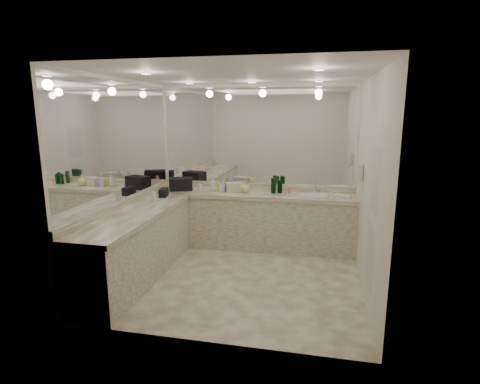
% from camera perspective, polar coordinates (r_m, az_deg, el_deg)
% --- Properties ---
extents(floor, '(3.20, 3.20, 0.00)m').
position_cam_1_polar(floor, '(5.15, -0.26, -12.71)').
color(floor, beige).
rests_on(floor, ground).
extents(ceiling, '(3.20, 3.20, 0.00)m').
position_cam_1_polar(ceiling, '(4.70, -0.30, 17.47)').
color(ceiling, white).
rests_on(ceiling, floor).
extents(wall_back, '(3.20, 0.02, 2.60)m').
position_cam_1_polar(wall_back, '(6.21, 2.61, 4.10)').
color(wall_back, silver).
rests_on(wall_back, floor).
extents(wall_left, '(0.02, 3.00, 2.60)m').
position_cam_1_polar(wall_left, '(5.32, -17.41, 2.23)').
color(wall_left, silver).
rests_on(wall_left, floor).
extents(wall_right, '(0.02, 3.00, 2.60)m').
position_cam_1_polar(wall_right, '(4.70, 19.19, 0.88)').
color(wall_right, silver).
rests_on(wall_right, floor).
extents(vanity_back_base, '(3.20, 0.60, 0.84)m').
position_cam_1_polar(vanity_back_base, '(6.11, 2.08, -4.49)').
color(vanity_back_base, silver).
rests_on(vanity_back_base, floor).
extents(vanity_back_top, '(3.20, 0.64, 0.06)m').
position_cam_1_polar(vanity_back_top, '(5.99, 2.09, -0.38)').
color(vanity_back_top, '#EFE5CB').
rests_on(vanity_back_top, vanity_back_base).
extents(vanity_left_base, '(0.60, 2.40, 0.84)m').
position_cam_1_polar(vanity_left_base, '(5.14, -15.46, -8.14)').
color(vanity_left_base, silver).
rests_on(vanity_left_base, floor).
extents(vanity_left_top, '(0.64, 2.42, 0.06)m').
position_cam_1_polar(vanity_left_top, '(5.00, -15.64, -3.30)').
color(vanity_left_top, '#EFE5CB').
rests_on(vanity_left_top, vanity_left_base).
extents(backsplash_back, '(3.20, 0.04, 0.10)m').
position_cam_1_polar(backsplash_back, '(6.25, 2.55, 0.89)').
color(backsplash_back, '#EFE5CB').
rests_on(backsplash_back, vanity_back_top).
extents(backsplash_left, '(0.04, 3.00, 0.10)m').
position_cam_1_polar(backsplash_left, '(5.38, -16.99, -1.46)').
color(backsplash_left, '#EFE5CB').
rests_on(backsplash_left, vanity_left_top).
extents(mirror_back, '(3.12, 0.01, 1.55)m').
position_cam_1_polar(mirror_back, '(6.15, 2.63, 8.47)').
color(mirror_back, white).
rests_on(mirror_back, wall_back).
extents(mirror_left, '(0.01, 2.92, 1.55)m').
position_cam_1_polar(mirror_left, '(5.26, -17.62, 7.33)').
color(mirror_left, white).
rests_on(mirror_left, wall_left).
extents(sink, '(0.44, 0.44, 0.03)m').
position_cam_1_polar(sink, '(5.91, 11.23, -0.52)').
color(sink, white).
rests_on(sink, vanity_back_top).
extents(faucet, '(0.24, 0.16, 0.14)m').
position_cam_1_polar(faucet, '(6.10, 11.28, 0.59)').
color(faucet, silver).
rests_on(faucet, vanity_back_top).
extents(wall_phone, '(0.06, 0.10, 0.24)m').
position_cam_1_polar(wall_phone, '(5.37, 17.83, 2.83)').
color(wall_phone, white).
rests_on(wall_phone, wall_right).
extents(door, '(0.02, 0.82, 2.10)m').
position_cam_1_polar(door, '(4.27, 19.61, -3.68)').
color(door, white).
rests_on(door, wall_right).
extents(black_toiletry_bag, '(0.43, 0.34, 0.21)m').
position_cam_1_polar(black_toiletry_bag, '(6.23, -8.96, 1.24)').
color(black_toiletry_bag, black).
rests_on(black_toiletry_bag, vanity_back_top).
extents(black_bag_spill, '(0.14, 0.24, 0.12)m').
position_cam_1_polar(black_bag_spill, '(5.81, -11.56, -0.06)').
color(black_bag_spill, black).
rests_on(black_bag_spill, vanity_left_top).
extents(cream_cosmetic_case, '(0.29, 0.24, 0.15)m').
position_cam_1_polar(cream_cosmetic_case, '(6.04, -0.91, 0.74)').
color(cream_cosmetic_case, beige).
rests_on(cream_cosmetic_case, vanity_back_top).
extents(hand_towel, '(0.27, 0.21, 0.04)m').
position_cam_1_polar(hand_towel, '(5.84, 15.36, -0.63)').
color(hand_towel, white).
rests_on(hand_towel, vanity_back_top).
extents(lotion_left, '(0.06, 0.06, 0.14)m').
position_cam_1_polar(lotion_left, '(5.50, -12.98, -0.71)').
color(lotion_left, white).
rests_on(lotion_left, vanity_left_top).
extents(soap_bottle_a, '(0.11, 0.11, 0.23)m').
position_cam_1_polar(soap_bottle_a, '(6.12, -4.17, 1.24)').
color(soap_bottle_a, silver).
rests_on(soap_bottle_a, vanity_back_top).
extents(soap_bottle_b, '(0.10, 0.10, 0.19)m').
position_cam_1_polar(soap_bottle_b, '(6.07, -2.64, 1.01)').
color(soap_bottle_b, silver).
rests_on(soap_bottle_b, vanity_back_top).
extents(soap_bottle_c, '(0.20, 0.20, 0.19)m').
position_cam_1_polar(soap_bottle_c, '(5.96, 0.83, 0.81)').
color(soap_bottle_c, '#EBDB89').
rests_on(soap_bottle_c, vanity_back_top).
extents(green_bottle_0, '(0.07, 0.07, 0.19)m').
position_cam_1_polar(green_bottle_0, '(5.95, 5.14, 0.71)').
color(green_bottle_0, '#15542E').
rests_on(green_bottle_0, vanity_back_top).
extents(green_bottle_1, '(0.07, 0.07, 0.18)m').
position_cam_1_polar(green_bottle_1, '(5.96, 6.10, 0.68)').
color(green_bottle_1, '#15542E').
rests_on(green_bottle_1, vanity_back_top).
extents(green_bottle_2, '(0.07, 0.07, 0.20)m').
position_cam_1_polar(green_bottle_2, '(5.99, 6.06, 0.86)').
color(green_bottle_2, '#15542E').
rests_on(green_bottle_2, vanity_back_top).
extents(green_bottle_3, '(0.07, 0.07, 0.22)m').
position_cam_1_polar(green_bottle_3, '(6.08, 5.07, 1.11)').
color(green_bottle_3, '#15542E').
rests_on(green_bottle_3, vanity_back_top).
extents(amenity_bottle_0, '(0.06, 0.06, 0.10)m').
position_cam_1_polar(amenity_bottle_0, '(6.22, -6.06, 0.77)').
color(amenity_bottle_0, white).
rests_on(amenity_bottle_0, vanity_back_top).
extents(amenity_bottle_1, '(0.06, 0.06, 0.13)m').
position_cam_1_polar(amenity_bottle_1, '(6.11, -3.23, 0.78)').
color(amenity_bottle_1, '#F2D84C').
rests_on(amenity_bottle_1, vanity_back_top).
extents(amenity_bottle_2, '(0.06, 0.06, 0.09)m').
position_cam_1_polar(amenity_bottle_2, '(6.32, -7.60, 0.88)').
color(amenity_bottle_2, '#9966B2').
rests_on(amenity_bottle_2, vanity_back_top).
extents(amenity_bottle_3, '(0.06, 0.06, 0.12)m').
position_cam_1_polar(amenity_bottle_3, '(6.36, -9.37, 1.04)').
color(amenity_bottle_3, '#E0B28C').
rests_on(amenity_bottle_3, vanity_back_top).
extents(amenity_bottle_4, '(0.04, 0.04, 0.08)m').
position_cam_1_polar(amenity_bottle_4, '(6.30, -9.58, 0.74)').
color(amenity_bottle_4, silver).
rests_on(amenity_bottle_4, vanity_back_top).
extents(amenity_bottle_5, '(0.05, 0.05, 0.08)m').
position_cam_1_polar(amenity_bottle_5, '(6.03, 7.57, 0.31)').
color(amenity_bottle_5, '#E57F66').
rests_on(amenity_bottle_5, vanity_back_top).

